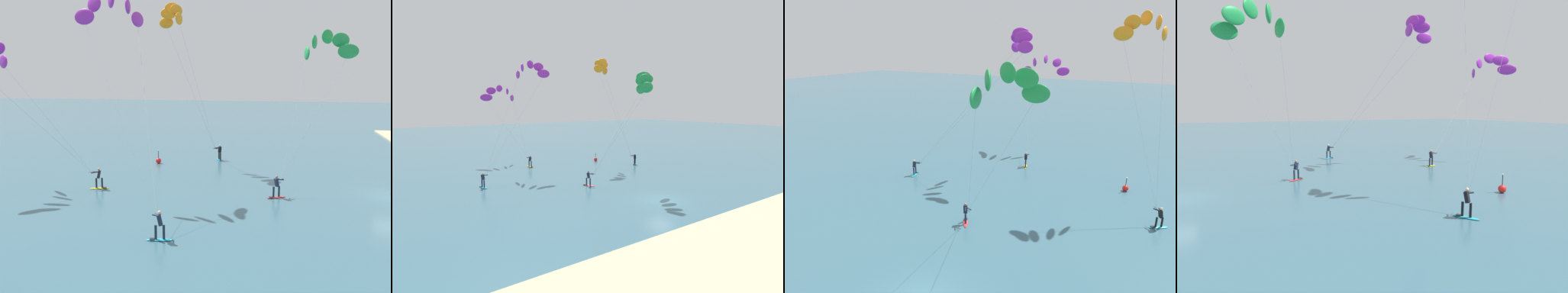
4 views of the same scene
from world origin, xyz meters
TOP-DOWN VIEW (x-y plane):
  - ground_plane at (0.00, 0.00)m, footprint 240.00×240.00m
  - sand_strip at (0.00, -10.53)m, footprint 80.00×9.42m
  - kitesurfer_nearshore at (8.00, 18.72)m, footprint 5.94×6.53m
  - kitesurfer_mid_water at (2.27, 5.17)m, footprint 7.14×6.46m
  - kitesurfer_far_out at (-3.40, 20.27)m, footprint 11.23×9.38m
  - kitesurfer_downwind at (-3.49, 30.29)m, footprint 6.00×10.32m
  - marker_buoy at (8.00, 20.54)m, footprint 0.56×0.56m

SIDE VIEW (x-z plane):
  - ground_plane at x=0.00m, z-range 0.00..0.00m
  - sand_strip at x=0.00m, z-range 0.00..0.16m
  - marker_buoy at x=8.00m, z-range -0.39..0.99m
  - kitesurfer_downwind at x=-3.49m, z-range 4.31..16.27m
  - kitesurfer_mid_water at x=2.27m, z-range 4.55..16.91m
  - kitesurfer_far_out at x=-3.40m, z-range 5.62..20.35m
  - kitesurfer_nearshore at x=8.00m, z-range 6.05..21.72m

